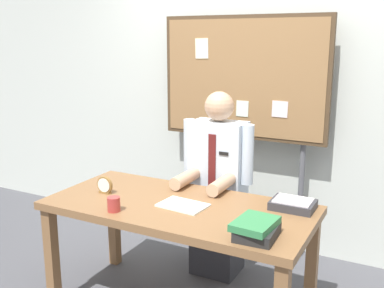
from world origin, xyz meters
name	(u,v)px	position (x,y,z in m)	size (l,w,h in m)	color
back_wall	(252,89)	(0.00, 1.27, 1.35)	(6.40, 0.08, 2.70)	silver
desk	(179,217)	(0.00, 0.00, 0.66)	(1.67, 0.79, 0.75)	brown
person	(217,191)	(0.00, 0.59, 0.65)	(0.55, 0.56, 1.40)	#2D2D33
bulletin_board	(243,82)	(0.00, 1.06, 1.43)	(1.38, 0.09, 1.94)	#4C3823
book_stack	(256,229)	(0.60, -0.24, 0.80)	(0.22, 0.27, 0.10)	#262626
open_notebook	(183,205)	(0.04, -0.02, 0.76)	(0.29, 0.20, 0.01)	white
desk_clock	(105,186)	(-0.54, -0.05, 0.80)	(0.12, 0.04, 0.12)	olive
coffee_mug	(114,204)	(-0.29, -0.28, 0.79)	(0.08, 0.08, 0.09)	#B23833
paper_tray	(293,204)	(0.66, 0.26, 0.78)	(0.26, 0.20, 0.06)	#333338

